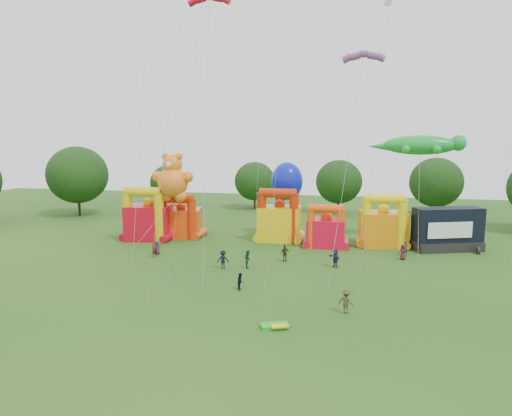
% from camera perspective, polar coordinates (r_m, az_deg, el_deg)
% --- Properties ---
extents(ground, '(160.00, 160.00, 0.00)m').
position_cam_1_polar(ground, '(33.11, -6.90, -14.95)').
color(ground, '#1E4A14').
rests_on(ground, ground).
extents(tree_ring, '(120.74, 122.81, 12.07)m').
position_cam_1_polar(tree_ring, '(32.09, -8.71, -3.98)').
color(tree_ring, '#352314').
rests_on(tree_ring, ground).
extents(bouncy_castle_0, '(6.25, 5.30, 7.19)m').
position_cam_1_polar(bouncy_castle_0, '(61.96, -13.35, -1.40)').
color(bouncy_castle_0, red).
rests_on(bouncy_castle_0, ground).
extents(bouncy_castle_1, '(5.98, 5.17, 6.04)m').
position_cam_1_polar(bouncy_castle_1, '(62.89, -9.40, -1.53)').
color(bouncy_castle_1, '#EC410C').
rests_on(bouncy_castle_1, ground).
extents(bouncy_castle_2, '(5.45, 4.40, 7.04)m').
position_cam_1_polar(bouncy_castle_2, '(59.78, 2.91, -1.59)').
color(bouncy_castle_2, yellow).
rests_on(bouncy_castle_2, ground).
extents(bouncy_castle_3, '(4.69, 3.80, 5.47)m').
position_cam_1_polar(bouncy_castle_3, '(56.94, 8.75, -2.77)').
color(bouncy_castle_3, red).
rests_on(bouncy_castle_3, ground).
extents(bouncy_castle_4, '(6.11, 5.24, 6.69)m').
position_cam_1_polar(bouncy_castle_4, '(58.82, 15.60, -2.19)').
color(bouncy_castle_4, orange).
rests_on(bouncy_castle_4, ground).
extents(stage_trailer, '(8.60, 5.60, 5.18)m').
position_cam_1_polar(stage_trailer, '(59.29, 22.82, -2.51)').
color(stage_trailer, black).
rests_on(stage_trailer, ground).
extents(teddy_bear_kite, '(6.08, 7.32, 11.63)m').
position_cam_1_polar(teddy_bear_kite, '(58.81, -11.61, 0.59)').
color(teddy_bear_kite, orange).
rests_on(teddy_bear_kite, ground).
extents(gecko_kite, '(12.08, 12.61, 13.85)m').
position_cam_1_polar(gecko_kite, '(58.92, 19.73, 3.22)').
color(gecko_kite, green).
rests_on(gecko_kite, ground).
extents(octopus_kite, '(4.88, 11.37, 10.26)m').
position_cam_1_polar(octopus_kite, '(59.89, 4.20, 0.30)').
color(octopus_kite, '#0C1DBF').
rests_on(octopus_kite, ground).
extents(parafoil_kites, '(26.82, 10.91, 32.47)m').
position_cam_1_polar(parafoil_kites, '(44.42, 0.24, 8.25)').
color(parafoil_kites, red).
rests_on(parafoil_kites, ground).
extents(diamond_kites, '(20.44, 21.46, 40.06)m').
position_cam_1_polar(diamond_kites, '(44.21, -0.17, 11.65)').
color(diamond_kites, '#D60A3E').
rests_on(diamond_kites, ground).
extents(folded_kite_bundle, '(2.23, 1.68, 0.31)m').
position_cam_1_polar(folded_kite_bundle, '(33.30, 2.43, -14.49)').
color(folded_kite_bundle, green).
rests_on(folded_kite_bundle, ground).
extents(spectator_0, '(0.87, 0.70, 1.56)m').
position_cam_1_polar(spectator_0, '(54.14, -12.22, -4.88)').
color(spectator_0, '#2B2B48').
rests_on(spectator_0, ground).
extents(spectator_1, '(0.84, 0.82, 1.94)m').
position_cam_1_polar(spectator_1, '(52.84, -12.56, -5.01)').
color(spectator_1, '#511817').
rests_on(spectator_1, ground).
extents(spectator_2, '(0.90, 1.04, 1.83)m').
position_cam_1_polar(spectator_2, '(47.48, -1.00, -6.41)').
color(spectator_2, '#1B4427').
rests_on(spectator_2, ground).
extents(spectator_3, '(1.34, 0.92, 1.92)m').
position_cam_1_polar(spectator_3, '(47.26, -4.14, -6.44)').
color(spectator_3, black).
rests_on(spectator_3, ground).
extents(spectator_4, '(1.17, 1.01, 1.88)m').
position_cam_1_polar(spectator_4, '(49.93, 3.64, -5.65)').
color(spectator_4, '#383216').
rests_on(spectator_4, ground).
extents(spectator_5, '(1.53, 1.82, 1.96)m').
position_cam_1_polar(spectator_5, '(48.33, 9.87, -6.19)').
color(spectator_5, '#2C2640').
rests_on(spectator_5, ground).
extents(spectator_6, '(1.01, 0.89, 1.73)m').
position_cam_1_polar(spectator_6, '(53.11, 17.87, -5.27)').
color(spectator_6, '#521725').
rests_on(spectator_6, ground).
extents(spectator_7, '(0.75, 0.67, 1.73)m').
position_cam_1_polar(spectator_7, '(54.90, 18.19, -4.84)').
color(spectator_7, '#173B2B').
rests_on(spectator_7, ground).
extents(spectator_8, '(0.60, 0.76, 1.52)m').
position_cam_1_polar(spectator_8, '(40.82, -1.94, -9.15)').
color(spectator_8, black).
rests_on(spectator_8, ground).
extents(spectator_9, '(1.39, 1.09, 1.88)m').
position_cam_1_polar(spectator_9, '(36.15, 11.19, -11.39)').
color(spectator_9, '#463C1C').
rests_on(spectator_9, ground).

